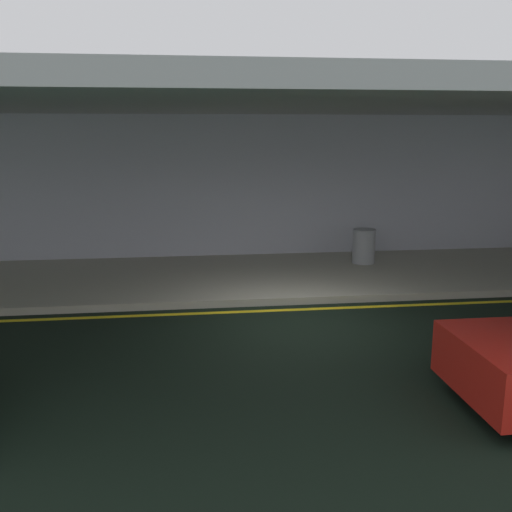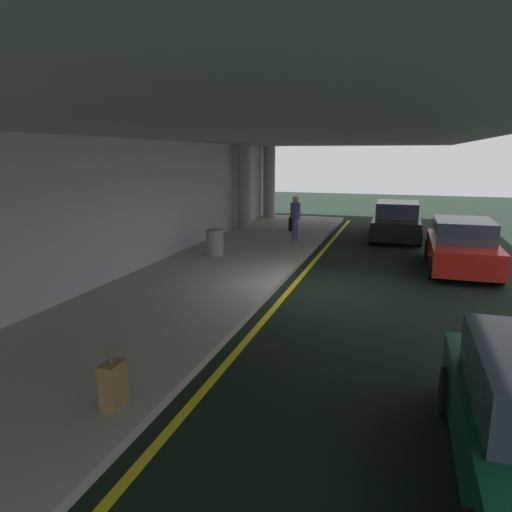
# 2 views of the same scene
# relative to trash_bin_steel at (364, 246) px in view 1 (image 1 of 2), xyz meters

# --- Properties ---
(ground_plane) EXTENTS (60.00, 60.00, 0.00)m
(ground_plane) POSITION_rel_trash_bin_steel_xyz_m (-2.42, -3.84, -0.57)
(ground_plane) COLOR black
(sidewalk) EXTENTS (26.00, 4.20, 0.15)m
(sidewalk) POSITION_rel_trash_bin_steel_xyz_m (-2.42, -0.74, -0.50)
(sidewalk) COLOR #A29D8C
(sidewalk) RESTS_ON ground
(lane_stripe_yellow) EXTENTS (26.00, 0.14, 0.01)m
(lane_stripe_yellow) POSITION_rel_trash_bin_steel_xyz_m (-2.42, -3.15, -0.57)
(lane_stripe_yellow) COLOR yellow
(lane_stripe_yellow) RESTS_ON ground
(ceiling_overhang) EXTENTS (28.00, 13.20, 0.30)m
(ceiling_overhang) POSITION_rel_trash_bin_steel_xyz_m (-2.42, -1.24, 3.38)
(ceiling_overhang) COLOR #999C9E
(ceiling_overhang) RESTS_ON support_column_far_left
(terminal_back_wall) EXTENTS (26.00, 0.30, 3.80)m
(terminal_back_wall) POSITION_rel_trash_bin_steel_xyz_m (-2.42, 1.51, 1.32)
(terminal_back_wall) COLOR #AFB0BE
(terminal_back_wall) RESTS_ON ground
(trash_bin_steel) EXTENTS (0.56, 0.56, 0.85)m
(trash_bin_steel) POSITION_rel_trash_bin_steel_xyz_m (0.00, 0.00, 0.00)
(trash_bin_steel) COLOR gray
(trash_bin_steel) RESTS_ON sidewalk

